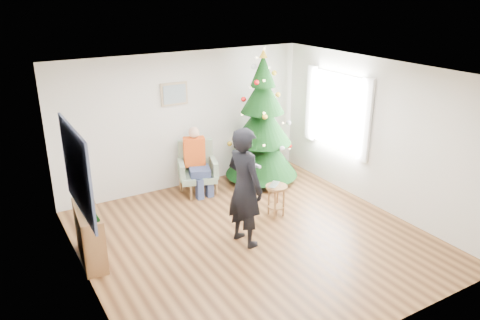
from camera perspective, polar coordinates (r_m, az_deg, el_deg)
floor at (r=7.44m, az=1.72°, el=-9.51°), size 5.00×5.00×0.00m
ceiling at (r=6.53m, az=1.96°, el=10.62°), size 5.00×5.00×0.00m
wall_back at (r=8.98m, az=-6.76°, el=4.76°), size 5.00×0.00×5.00m
wall_front at (r=5.14m, az=17.07°, el=-8.60°), size 5.00×0.00×5.00m
wall_left at (r=6.02m, az=-18.77°, el=-4.39°), size 0.00×5.00×5.00m
wall_right at (r=8.42m, az=16.38°, el=2.97°), size 0.00×5.00×5.00m
window_panel at (r=9.03m, az=11.80°, el=5.85°), size 0.04×1.30×1.40m
curtains at (r=9.01m, az=11.66°, el=5.83°), size 0.05×1.75×1.50m
christmas_tree at (r=9.15m, az=2.72°, el=4.38°), size 1.45×1.45×2.62m
stool at (r=8.03m, az=4.44°, el=-4.91°), size 0.37×0.37×0.55m
laptop at (r=7.91m, az=4.49°, el=-3.07°), size 0.36×0.34×0.02m
armchair at (r=8.92m, az=-5.20°, el=-1.72°), size 0.84×0.81×0.97m
seated_person at (r=8.76m, az=-5.23°, el=-0.07°), size 0.48×0.62×1.28m
standing_man at (r=6.93m, az=0.57°, el=-3.33°), size 0.56×0.74×1.84m
game_controller at (r=6.88m, az=2.11°, el=-0.73°), size 0.06×0.13×0.04m
console at (r=7.05m, az=-17.85°, el=-8.67°), size 0.39×1.02×0.80m
garland at (r=6.87m, az=-18.23°, el=-5.61°), size 0.14×0.90×0.14m
tapestry at (r=6.21m, az=-19.29°, el=-1.19°), size 0.03×1.50×1.15m
framed_picture at (r=8.74m, az=-8.02°, el=7.97°), size 0.52×0.05×0.42m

